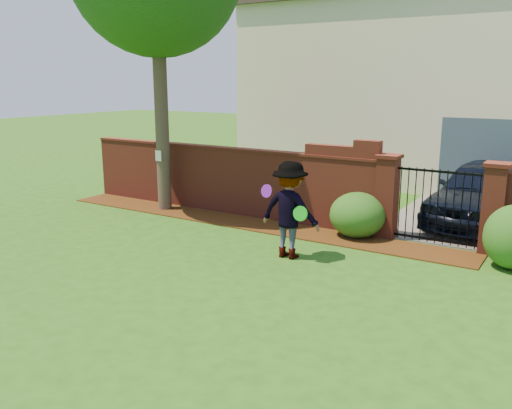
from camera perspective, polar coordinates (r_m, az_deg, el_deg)
The scene contains 14 objects.
ground at distance 10.21m, azimuth -7.09°, elevation -6.88°, with size 80.00×80.00×0.01m, color #285A16.
mulch_bed at distance 13.31m, azimuth -1.21°, elevation -1.93°, with size 11.10×1.08×0.03m, color #3B1F0A.
brick_wall at distance 14.23m, azimuth -3.33°, elevation 2.80°, with size 8.70×0.31×2.16m.
pillar_left at distance 12.25m, azimuth 13.73°, elevation 0.89°, with size 0.50×0.50×1.88m.
pillar_right at distance 11.77m, azimuth 23.91°, elevation -0.37°, with size 0.50×0.50×1.88m.
iron_gate at distance 11.99m, azimuth 18.69°, elevation -0.20°, with size 1.78×0.03×1.60m.
driveway at distance 16.00m, azimuth 21.90°, elevation -0.36°, with size 3.20×8.00×0.01m, color slate.
house at distance 20.06m, azimuth 17.71°, elevation 11.63°, with size 12.40×6.40×6.30m.
car at distance 14.02m, azimuth 22.68°, elevation 1.06°, with size 1.86×4.63×1.58m, color black.
paper_notice at distance 14.53m, azimuth -10.32°, elevation 5.11°, with size 0.20×0.01×0.28m, color white.
shrub_left at distance 12.25m, azimuth 10.71°, elevation -1.10°, with size 1.25×1.25×1.02m, color #195519.
man at distance 10.56m, azimuth 3.49°, elevation -0.63°, with size 1.25×0.72×1.93m, color gray.
frisbee_purple at distance 10.63m, azimuth 1.14°, elevation 1.44°, with size 0.26×0.26×0.02m, color purple.
frisbee_green at distance 10.28m, azimuth 4.72°, elevation -0.96°, with size 0.29×0.29×0.03m, color #18B41A.
Camera 1 is at (6.12, -7.40, 3.47)m, focal length 37.70 mm.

